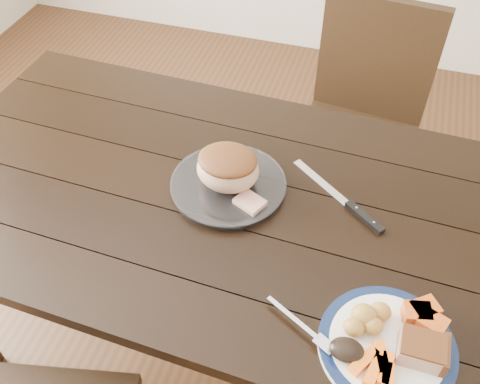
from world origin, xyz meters
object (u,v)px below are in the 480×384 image
(chair_far, at_px, (361,116))
(pork_slice, at_px, (422,350))
(roast_joint, at_px, (228,169))
(dining_table, at_px, (214,217))
(carving_knife, at_px, (353,208))
(dinner_plate, at_px, (387,347))
(fork, at_px, (305,328))
(serving_platter, at_px, (228,186))

(chair_far, xyz_separation_m, pork_slice, (0.23, -1.05, 0.27))
(chair_far, xyz_separation_m, roast_joint, (-0.28, -0.71, 0.30))
(pork_slice, bearing_deg, chair_far, 102.24)
(dining_table, bearing_deg, carving_knife, 8.23)
(chair_far, xyz_separation_m, dinner_plate, (0.17, -1.05, 0.23))
(fork, relative_size, roast_joint, 1.02)
(serving_platter, bearing_deg, carving_knife, 3.86)
(carving_knife, bearing_deg, serving_platter, -139.65)
(dinner_plate, height_order, pork_slice, pork_slice)
(dining_table, distance_m, serving_platter, 0.11)
(serving_platter, height_order, roast_joint, roast_joint)
(fork, xyz_separation_m, carving_knife, (0.04, 0.38, -0.01))
(pork_slice, bearing_deg, roast_joint, 146.11)
(chair_far, bearing_deg, dinner_plate, 105.17)
(serving_platter, height_order, carving_knife, serving_platter)
(serving_platter, bearing_deg, fork, -51.47)
(serving_platter, distance_m, roast_joint, 0.06)
(dining_table, xyz_separation_m, carving_knife, (0.36, 0.05, 0.10))
(roast_joint, bearing_deg, dinner_plate, -36.99)
(dinner_plate, distance_m, pork_slice, 0.07)
(chair_far, height_order, dinner_plate, chair_far)
(dining_table, relative_size, fork, 9.88)
(dinner_plate, xyz_separation_m, roast_joint, (-0.45, 0.34, 0.06))
(fork, relative_size, carving_knife, 0.61)
(dinner_plate, relative_size, roast_joint, 1.74)
(roast_joint, height_order, carving_knife, roast_joint)
(chair_far, distance_m, roast_joint, 0.82)
(chair_far, height_order, pork_slice, chair_far)
(dinner_plate, xyz_separation_m, serving_platter, (-0.45, 0.34, 0.00))
(fork, height_order, carving_knife, fork)
(pork_slice, relative_size, fork, 0.55)
(dining_table, height_order, roast_joint, roast_joint)
(dining_table, relative_size, dinner_plate, 5.83)
(pork_slice, height_order, roast_joint, roast_joint)
(pork_slice, xyz_separation_m, fork, (-0.23, -0.01, -0.02))
(pork_slice, xyz_separation_m, roast_joint, (-0.51, 0.34, 0.03))
(fork, bearing_deg, dining_table, 161.90)
(dining_table, distance_m, chair_far, 0.81)
(dinner_plate, distance_m, roast_joint, 0.57)
(dinner_plate, bearing_deg, carving_knife, 108.98)
(dinner_plate, height_order, carving_knife, dinner_plate)
(dinner_plate, bearing_deg, serving_platter, 143.01)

